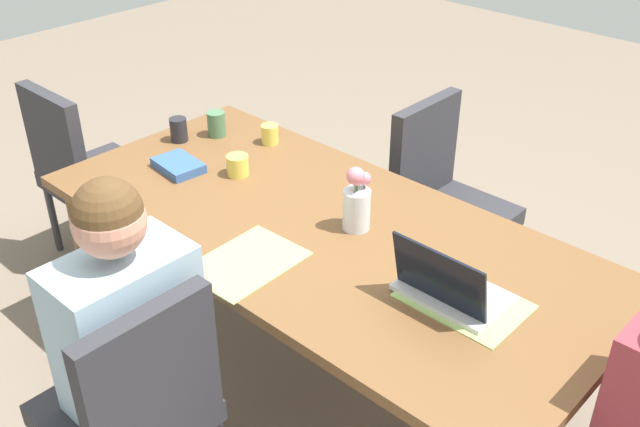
{
  "coord_description": "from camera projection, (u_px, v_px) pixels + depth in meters",
  "views": [
    {
      "loc": [
        -1.47,
        1.58,
        2.09
      ],
      "look_at": [
        0.0,
        0.0,
        0.77
      ],
      "focal_mm": 41.0,
      "sensor_mm": 36.0,
      "label": 1
    }
  ],
  "objects": [
    {
      "name": "chair_head_right_left_far",
      "position": [
        84.0,
        166.0,
        3.42
      ],
      "size": [
        0.44,
        0.44,
        0.9
      ],
      "color": "#2D2D33",
      "rests_on": "ground_plane"
    },
    {
      "name": "coffee_mug_centre_right",
      "position": [
        179.0,
        130.0,
        3.11
      ],
      "size": [
        0.07,
        0.07,
        0.1
      ],
      "primitive_type": "cylinder",
      "color": "#232328",
      "rests_on": "dining_table"
    },
    {
      "name": "flower_vase",
      "position": [
        357.0,
        200.0,
        2.49
      ],
      "size": [
        0.1,
        0.1,
        0.24
      ],
      "color": "silver",
      "rests_on": "dining_table"
    },
    {
      "name": "person_far_left_mid",
      "position": [
        136.0,
        374.0,
        2.21
      ],
      "size": [
        0.36,
        0.4,
        1.19
      ],
      "color": "#2D2D33",
      "rests_on": "ground_plane"
    },
    {
      "name": "laptop_head_left_left_near",
      "position": [
        449.0,
        288.0,
        2.17
      ],
      "size": [
        0.32,
        0.22,
        0.21
      ],
      "color": "silver",
      "rests_on": "dining_table"
    },
    {
      "name": "coffee_mug_centre_left",
      "position": [
        216.0,
        124.0,
        3.16
      ],
      "size": [
        0.08,
        0.08,
        0.11
      ],
      "primitive_type": "cylinder",
      "color": "#47704C",
      "rests_on": "dining_table"
    },
    {
      "name": "book_red_cover",
      "position": [
        178.0,
        165.0,
        2.9
      ],
      "size": [
        0.21,
        0.16,
        0.04
      ],
      "primitive_type": "cube",
      "rotation": [
        0.0,
        0.0,
        -0.11
      ],
      "color": "#335693",
      "rests_on": "dining_table"
    },
    {
      "name": "placemat_far_left_mid",
      "position": [
        247.0,
        262.0,
        2.36
      ],
      "size": [
        0.27,
        0.37,
        0.0
      ],
      "primitive_type": "cube",
      "rotation": [
        0.0,
        0.0,
        -1.54
      ],
      "color": "#9EBC66",
      "rests_on": "dining_table"
    },
    {
      "name": "coffee_mug_near_right",
      "position": [
        238.0,
        165.0,
        2.86
      ],
      "size": [
        0.09,
        0.09,
        0.08
      ],
      "primitive_type": "cylinder",
      "color": "#DBC64C",
      "rests_on": "dining_table"
    },
    {
      "name": "coffee_mug_near_left",
      "position": [
        270.0,
        134.0,
        3.1
      ],
      "size": [
        0.07,
        0.07,
        0.08
      ],
      "primitive_type": "cylinder",
      "color": "#DBC64C",
      "rests_on": "dining_table"
    },
    {
      "name": "dining_table",
      "position": [
        320.0,
        243.0,
        2.59
      ],
      "size": [
        2.09,
        0.97,
        0.72
      ],
      "color": "brown",
      "rests_on": "ground_plane"
    },
    {
      "name": "chair_near_right_near",
      "position": [
        443.0,
        194.0,
        3.2
      ],
      "size": [
        0.44,
        0.44,
        0.9
      ],
      "color": "#2D2D33",
      "rests_on": "ground_plane"
    },
    {
      "name": "ground_plane",
      "position": [
        320.0,
        378.0,
        2.93
      ],
      "size": [
        10.0,
        10.0,
        0.0
      ],
      "primitive_type": "plane",
      "color": "#756656"
    },
    {
      "name": "placemat_head_left_left_near",
      "position": [
        464.0,
        301.0,
        2.19
      ],
      "size": [
        0.36,
        0.26,
        0.0
      ],
      "primitive_type": "cube",
      "rotation": [
        0.0,
        0.0,
        -0.0
      ],
      "color": "#9EBC66",
      "rests_on": "dining_table"
    },
    {
      "name": "chair_far_left_mid",
      "position": [
        135.0,
        404.0,
        2.14
      ],
      "size": [
        0.44,
        0.44,
        0.9
      ],
      "color": "#2D2D33",
      "rests_on": "ground_plane"
    }
  ]
}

